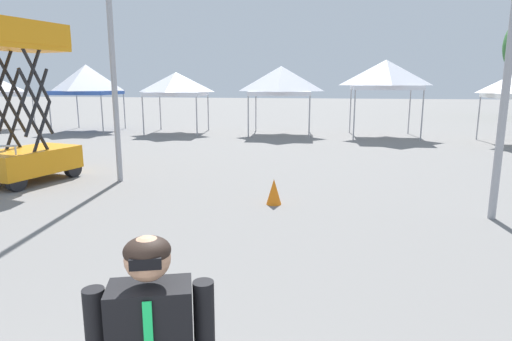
{
  "coord_description": "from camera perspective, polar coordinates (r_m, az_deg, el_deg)",
  "views": [
    {
      "loc": [
        1.13,
        -0.54,
        2.52
      ],
      "look_at": [
        0.13,
        5.36,
        1.3
      ],
      "focal_mm": 30.43,
      "sensor_mm": 36.0,
      "label": 1
    }
  ],
  "objects": [
    {
      "name": "scissor_lift",
      "position": [
        12.47,
        -28.02,
        4.12
      ],
      "size": [
        1.9,
        2.56,
        3.96
      ],
      "color": "black",
      "rests_on": "ground"
    },
    {
      "name": "canopy_tent_far_right",
      "position": [
        21.22,
        16.68,
        11.96
      ],
      "size": [
        3.05,
        3.05,
        3.53
      ],
      "color": "#9E9EA3",
      "rests_on": "ground"
    },
    {
      "name": "light_pole_near_lift",
      "position": [
        11.67,
        -18.69,
        19.09
      ],
      "size": [
        0.36,
        0.36,
        7.24
      ],
      "color": "#9E9EA3",
      "rests_on": "ground"
    },
    {
      "name": "canopy_tent_behind_center",
      "position": [
        22.4,
        -10.44,
        11.11
      ],
      "size": [
        2.93,
        2.93,
        3.01
      ],
      "color": "#9E9EA3",
      "rests_on": "ground"
    },
    {
      "name": "canopy_tent_right_of_center",
      "position": [
        21.37,
        3.31,
        11.7
      ],
      "size": [
        3.07,
        3.07,
        3.28
      ],
      "color": "#9E9EA3",
      "rests_on": "ground"
    },
    {
      "name": "traffic_cone_lot_center",
      "position": [
        9.09,
        2.37,
        -2.79
      ],
      "size": [
        0.32,
        0.32,
        0.55
      ],
      "primitive_type": "cone",
      "color": "orange",
      "rests_on": "ground"
    },
    {
      "name": "canopy_tent_left_of_center",
      "position": [
        24.5,
        -21.37,
        11.06
      ],
      "size": [
        3.01,
        3.01,
        3.41
      ],
      "color": "#9E9EA3",
      "rests_on": "ground"
    }
  ]
}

